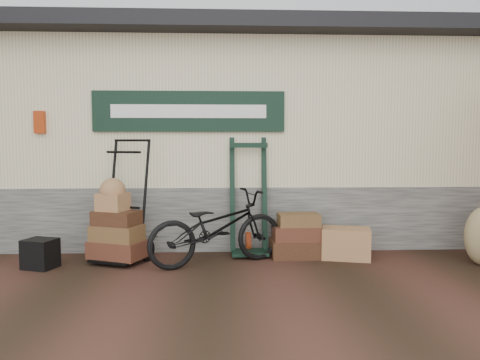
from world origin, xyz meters
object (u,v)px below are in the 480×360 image
at_px(black_trunk, 40,254).
at_px(bicycle, 217,224).
at_px(porter_trolley, 124,199).
at_px(green_barrow, 249,196).
at_px(suitcase_stack, 296,235).
at_px(wicker_hamper, 346,243).

distance_m(black_trunk, bicycle, 2.18).
height_order(porter_trolley, black_trunk, porter_trolley).
height_order(green_barrow, bicycle, green_barrow).
bearing_deg(green_barrow, black_trunk, -168.22).
bearing_deg(suitcase_stack, porter_trolley, -178.55).
height_order(porter_trolley, wicker_hamper, porter_trolley).
xyz_separation_m(porter_trolley, suitcase_stack, (2.25, 0.06, -0.51)).
distance_m(green_barrow, black_trunk, 2.73).
xyz_separation_m(suitcase_stack, bicycle, (-1.06, -0.34, 0.22)).
bearing_deg(wicker_hamper, green_barrow, 166.30).
relative_size(wicker_hamper, black_trunk, 1.73).
xyz_separation_m(porter_trolley, black_trunk, (-0.96, -0.35, -0.62)).
bearing_deg(black_trunk, wicker_hamper, 4.65).
distance_m(porter_trolley, black_trunk, 1.20).
bearing_deg(porter_trolley, green_barrow, 31.63).
height_order(suitcase_stack, wicker_hamper, suitcase_stack).
height_order(suitcase_stack, black_trunk, suitcase_stack).
xyz_separation_m(wicker_hamper, bicycle, (-1.70, -0.24, 0.32)).
height_order(porter_trolley, green_barrow, porter_trolley).
bearing_deg(bicycle, black_trunk, 69.32).
bearing_deg(suitcase_stack, bicycle, -162.38).
distance_m(suitcase_stack, bicycle, 1.13).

